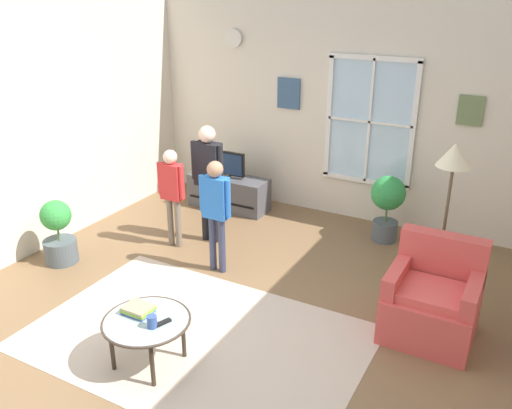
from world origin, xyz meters
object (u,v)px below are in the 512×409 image
person_blue_shirt (216,204)px  potted_plant_corner (58,233)px  armchair (432,301)px  television (228,164)px  book_stack (138,309)px  floor_lamp (452,171)px  person_red_shirt (172,187)px  coffee_table (147,323)px  remote_near_books (163,323)px  potted_plant_by_window (387,202)px  person_black_shirt (208,171)px  cup (152,322)px  tv_stand (229,192)px

person_blue_shirt → potted_plant_corner: bearing=-157.8°
armchair → television: bearing=152.3°
book_stack → person_blue_shirt: 1.60m
armchair → floor_lamp: size_ratio=0.54×
person_red_shirt → coffee_table: bearing=-59.0°
remote_near_books → person_red_shirt: person_red_shirt is taller
potted_plant_by_window → potted_plant_corner: size_ratio=1.11×
person_black_shirt → potted_plant_corner: size_ratio=1.94×
person_blue_shirt → book_stack: bearing=-81.8°
person_red_shirt → floor_lamp: floor_lamp is taller
coffee_table → person_black_shirt: size_ratio=0.50×
cup → potted_plant_by_window: bearing=74.1°
television → person_red_shirt: bearing=-88.1°
cup → floor_lamp: size_ratio=0.06×
tv_stand → potted_plant_by_window: bearing=1.1°
television → coffee_table: size_ratio=0.68×
coffee_table → person_black_shirt: person_black_shirt is taller
coffee_table → floor_lamp: floor_lamp is taller
cup → floor_lamp: (1.76, 2.20, 0.87)m
tv_stand → remote_near_books: 3.42m
person_red_shirt → person_blue_shirt: person_blue_shirt is taller
cup → remote_near_books: (0.04, 0.08, -0.04)m
coffee_table → remote_near_books: remote_near_books is taller
armchair → floor_lamp: floor_lamp is taller
book_stack → potted_plant_corner: (-1.88, 0.87, -0.09)m
television → cup: 3.47m
potted_plant_corner → floor_lamp: floor_lamp is taller
armchair → floor_lamp: bearing=96.8°
television → cup: bearing=-68.5°
tv_stand → potted_plant_corner: bearing=-110.3°
tv_stand → floor_lamp: size_ratio=0.70×
book_stack → person_black_shirt: (-0.70, 2.13, 0.45)m
coffee_table → person_red_shirt: person_red_shirt is taller
person_black_shirt → floor_lamp: (2.69, -0.04, 0.45)m
person_blue_shirt → potted_plant_corner: person_blue_shirt is taller
book_stack → cup: 0.25m
person_red_shirt → person_black_shirt: size_ratio=0.83×
person_blue_shirt → potted_plant_corner: 1.84m
person_black_shirt → coffee_table: bearing=-69.3°
armchair → coffee_table: size_ratio=1.20×
tv_stand → book_stack: bearing=-71.6°
armchair → person_black_shirt: bearing=167.0°
tv_stand → television: bearing=-90.0°
book_stack → tv_stand: bearing=108.4°
person_black_shirt → armchair: bearing=-13.0°
remote_near_books → potted_plant_corner: (-2.15, 0.89, -0.07)m
television → cup: television is taller
cup → floor_lamp: floor_lamp is taller
coffee_table → potted_plant_by_window: size_ratio=0.88×
tv_stand → person_red_shirt: 1.41m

